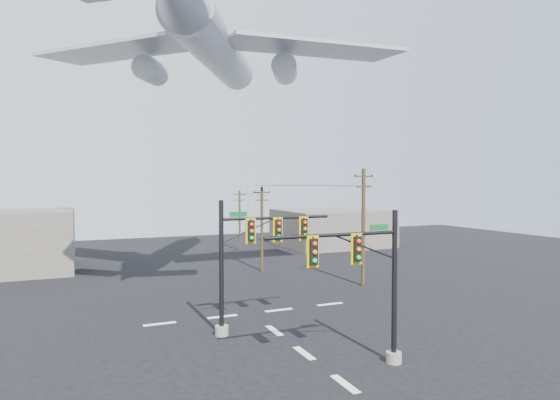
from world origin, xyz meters
name	(u,v)px	position (x,y,z in m)	size (l,w,h in m)	color
ground	(345,384)	(0.00, 0.00, 0.00)	(120.00, 120.00, 0.00)	black
lane_markings	(293,345)	(0.00, 5.33, 0.01)	(14.00, 21.20, 0.01)	white
signal_mast_near	(370,284)	(1.97, 1.09, 3.97)	(7.11, 0.81, 7.41)	gray
signal_mast_far	(250,258)	(-1.37, 8.33, 4.37)	(7.23, 0.85, 7.74)	gray
utility_pole_a	(363,225)	(11.64, 16.31, 5.20)	(1.99, 0.37, 9.95)	#41301C
utility_pole_b	(262,227)	(6.09, 25.83, 4.38)	(1.61, 0.73, 8.36)	#41301C
utility_pole_c	(240,219)	(8.61, 40.43, 4.08)	(1.59, 0.27, 7.79)	#41301C
power_lines	(271,191)	(8.00, 27.99, 7.91)	(7.22, 24.13, 1.04)	black
airliner	(218,50)	(0.36, 21.08, 19.80)	(28.21, 30.89, 8.76)	#A9AEB5
building_right	(332,228)	(22.00, 40.00, 2.50)	(14.00, 12.00, 5.00)	slate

